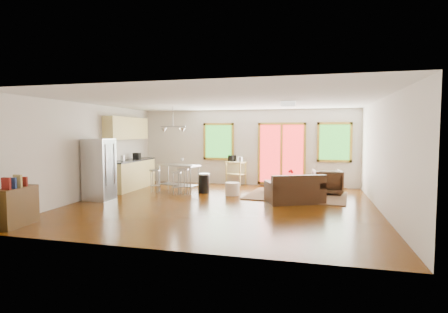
% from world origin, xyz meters
% --- Properties ---
extents(floor, '(7.50, 7.00, 0.02)m').
position_xyz_m(floor, '(0.00, 0.00, -0.01)').
color(floor, '#381A03').
rests_on(floor, ground).
extents(ceiling, '(7.50, 7.00, 0.02)m').
position_xyz_m(ceiling, '(0.00, 0.00, 2.61)').
color(ceiling, silver).
rests_on(ceiling, ground).
extents(back_wall, '(7.50, 0.02, 2.60)m').
position_xyz_m(back_wall, '(0.00, 3.51, 1.30)').
color(back_wall, beige).
rests_on(back_wall, ground).
extents(left_wall, '(0.02, 7.00, 2.60)m').
position_xyz_m(left_wall, '(-3.76, 0.00, 1.30)').
color(left_wall, beige).
rests_on(left_wall, ground).
extents(right_wall, '(0.02, 7.00, 2.60)m').
position_xyz_m(right_wall, '(3.76, 0.00, 1.30)').
color(right_wall, beige).
rests_on(right_wall, ground).
extents(front_wall, '(7.50, 0.02, 2.60)m').
position_xyz_m(front_wall, '(0.00, -3.51, 1.30)').
color(front_wall, beige).
rests_on(front_wall, ground).
extents(window_left, '(1.10, 0.05, 1.30)m').
position_xyz_m(window_left, '(-1.00, 3.46, 1.50)').
color(window_left, '#1E5719').
rests_on(window_left, back_wall).
extents(french_doors, '(1.60, 0.05, 2.10)m').
position_xyz_m(french_doors, '(1.20, 3.46, 1.10)').
color(french_doors, '#B31D1D').
rests_on(french_doors, back_wall).
extents(window_right, '(1.10, 0.05, 1.30)m').
position_xyz_m(window_right, '(2.90, 3.46, 1.50)').
color(window_right, '#1E5719').
rests_on(window_right, back_wall).
extents(rug, '(2.93, 2.37, 0.03)m').
position_xyz_m(rug, '(1.79, 1.69, 0.01)').
color(rug, '#445835').
rests_on(rug, floor).
extents(loveseat, '(1.61, 1.30, 0.75)m').
position_xyz_m(loveseat, '(1.79, 0.71, 0.30)').
color(loveseat, black).
rests_on(loveseat, floor).
extents(coffee_table, '(1.19, 0.99, 0.41)m').
position_xyz_m(coffee_table, '(1.92, 2.03, 0.35)').
color(coffee_table, '#38240C').
rests_on(coffee_table, floor).
extents(armchair, '(0.86, 0.82, 0.80)m').
position_xyz_m(armchair, '(2.65, 2.20, 0.40)').
color(armchair, black).
rests_on(armchair, floor).
extents(ottoman, '(0.63, 0.63, 0.36)m').
position_xyz_m(ottoman, '(1.08, 2.10, 0.18)').
color(ottoman, black).
rests_on(ottoman, floor).
extents(pouf, '(0.54, 0.54, 0.37)m').
position_xyz_m(pouf, '(-0.03, 1.39, 0.18)').
color(pouf, silver).
rests_on(pouf, floor).
extents(vase, '(0.22, 0.23, 0.34)m').
position_xyz_m(vase, '(1.61, 1.92, 0.52)').
color(vase, silver).
rests_on(vase, coffee_table).
extents(book, '(0.20, 0.08, 0.26)m').
position_xyz_m(book, '(1.94, 1.85, 0.53)').
color(book, maroon).
rests_on(book, coffee_table).
extents(cabinets, '(0.64, 2.24, 2.30)m').
position_xyz_m(cabinets, '(-3.49, 1.70, 0.93)').
color(cabinets, tan).
rests_on(cabinets, floor).
extents(refrigerator, '(0.68, 0.64, 1.65)m').
position_xyz_m(refrigerator, '(-3.34, -0.17, 0.83)').
color(refrigerator, '#B7BABC').
rests_on(refrigerator, floor).
extents(island, '(1.42, 0.90, 0.84)m').
position_xyz_m(island, '(-1.74, 1.51, 0.58)').
color(island, '#B7BABC').
rests_on(island, floor).
extents(cup, '(0.14, 0.12, 0.12)m').
position_xyz_m(cup, '(-1.64, 1.54, 1.01)').
color(cup, silver).
rests_on(cup, island).
extents(bar_stool_a, '(0.38, 0.38, 0.70)m').
position_xyz_m(bar_stool_a, '(-2.40, 1.24, 0.52)').
color(bar_stool_a, '#B7BABC').
rests_on(bar_stool_a, floor).
extents(bar_stool_b, '(0.41, 0.41, 0.66)m').
position_xyz_m(bar_stool_b, '(-1.68, 1.15, 0.49)').
color(bar_stool_b, '#B7BABC').
rests_on(bar_stool_b, floor).
extents(bar_stool_c, '(0.37, 0.37, 0.77)m').
position_xyz_m(bar_stool_c, '(-1.46, 1.13, 0.57)').
color(bar_stool_c, '#B7BABC').
rests_on(bar_stool_c, floor).
extents(trash_can, '(0.38, 0.38, 0.59)m').
position_xyz_m(trash_can, '(-0.93, 1.55, 0.30)').
color(trash_can, black).
rests_on(trash_can, floor).
extents(kitchen_cart, '(0.78, 0.65, 1.02)m').
position_xyz_m(kitchen_cart, '(-0.37, 3.36, 0.70)').
color(kitchen_cart, tan).
rests_on(kitchen_cart, floor).
extents(bookshelf, '(0.40, 0.88, 1.01)m').
position_xyz_m(bookshelf, '(-3.35, -2.91, 0.40)').
color(bookshelf, '#38240C').
rests_on(bookshelf, floor).
extents(ceiling_flush, '(0.35, 0.35, 0.12)m').
position_xyz_m(ceiling_flush, '(1.60, 0.60, 2.53)').
color(ceiling_flush, white).
rests_on(ceiling_flush, ceiling).
extents(pendant_light, '(0.80, 0.18, 0.79)m').
position_xyz_m(pendant_light, '(-1.90, 1.50, 1.90)').
color(pendant_light, gray).
rests_on(pendant_light, ceiling).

